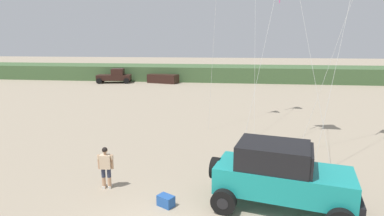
{
  "coord_description": "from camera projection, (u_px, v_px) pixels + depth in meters",
  "views": [
    {
      "loc": [
        2.04,
        -7.59,
        5.53
      ],
      "look_at": [
        0.54,
        3.69,
        3.12
      ],
      "focal_mm": 29.0,
      "sensor_mm": 36.0,
      "label": 1
    }
  ],
  "objects": [
    {
      "name": "cooler_box",
      "position": [
        166.0,
        201.0,
        10.67
      ],
      "size": [
        0.66,
        0.59,
        0.38
      ],
      "primitive_type": "cube",
      "rotation": [
        0.0,
        0.0,
        -0.52
      ],
      "color": "#23519E",
      "rests_on": "ground_plane"
    },
    {
      "name": "dune_ridge",
      "position": [
        247.0,
        73.0,
        46.15
      ],
      "size": [
        90.0,
        7.69,
        2.1
      ],
      "primitive_type": "cube",
      "color": "#426038",
      "rests_on": "ground_plane"
    },
    {
      "name": "distant_pickup",
      "position": [
        115.0,
        76.0,
        43.25
      ],
      "size": [
        4.87,
        3.13,
        1.98
      ],
      "color": "black",
      "rests_on": "ground_plane"
    },
    {
      "name": "distant_sedan",
      "position": [
        163.0,
        79.0,
        43.24
      ],
      "size": [
        4.5,
        2.73,
        1.2
      ],
      "primitive_type": "cube",
      "rotation": [
        0.0,
        0.0,
        -0.26
      ],
      "color": "black",
      "rests_on": "ground_plane"
    },
    {
      "name": "jeep",
      "position": [
        281.0,
        175.0,
        10.36
      ],
      "size": [
        5.01,
        3.25,
        2.26
      ],
      "color": "teal",
      "rests_on": "ground_plane"
    },
    {
      "name": "person_watching",
      "position": [
        106.0,
        165.0,
        11.83
      ],
      "size": [
        0.62,
        0.34,
        1.67
      ],
      "color": "tan",
      "rests_on": "ground_plane"
    }
  ]
}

